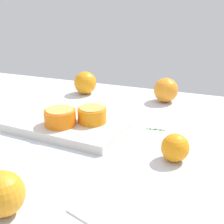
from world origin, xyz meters
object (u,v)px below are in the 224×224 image
object	(u,v)px
orange_half_1	(92,115)
loose_orange_0	(166,90)
loose_orange_2	(175,148)
loose_orange_4	(85,83)
cutting_board	(66,126)
orange_half_0	(60,117)
loose_orange_3	(2,194)

from	to	relation	value
orange_half_1	loose_orange_0	distance (cm)	33.10
loose_orange_2	loose_orange_4	distance (cm)	54.40
loose_orange_2	loose_orange_4	world-z (taller)	loose_orange_4
cutting_board	orange_half_0	xyz separation A→B (cm)	(-0.43, -2.30, 3.39)
loose_orange_2	loose_orange_3	xyz separation A→B (cm)	(-24.89, -28.98, 0.80)
cutting_board	orange_half_1	distance (cm)	7.98
loose_orange_3	orange_half_1	bearing A→B (deg)	89.21
cutting_board	loose_orange_4	xyz separation A→B (cm)	(-8.23, 30.94, 2.88)
cutting_board	loose_orange_0	bearing A→B (deg)	57.01
orange_half_1	loose_orange_4	world-z (taller)	loose_orange_4
loose_orange_0	loose_orange_4	size ratio (longest dim) A/B	1.01
loose_orange_3	loose_orange_4	distance (cm)	68.03
loose_orange_0	loose_orange_2	bearing A→B (deg)	-75.38
cutting_board	orange_half_0	bearing A→B (deg)	-100.51
orange_half_1	loose_orange_3	xyz separation A→B (cm)	(-0.52, -38.02, -0.44)
cutting_board	loose_orange_0	size ratio (longest dim) A/B	3.88
cutting_board	loose_orange_3	distance (cm)	36.19
orange_half_0	loose_orange_4	world-z (taller)	loose_orange_4
cutting_board	loose_orange_2	world-z (taller)	loose_orange_2
orange_half_1	loose_orange_4	size ratio (longest dim) A/B	0.97
orange_half_1	loose_orange_2	size ratio (longest dim) A/B	1.21
cutting_board	loose_orange_3	xyz separation A→B (cm)	(6.30, -35.52, 2.86)
cutting_board	orange_half_1	bearing A→B (deg)	20.08
orange_half_1	loose_orange_0	xyz separation A→B (cm)	(14.21, 29.90, -0.38)
orange_half_1	orange_half_0	bearing A→B (deg)	-146.55
orange_half_0	loose_orange_3	xyz separation A→B (cm)	(6.73, -33.23, -0.54)
cutting_board	loose_orange_2	bearing A→B (deg)	-11.85
loose_orange_4	orange_half_0	bearing A→B (deg)	-76.78
orange_half_1	loose_orange_2	world-z (taller)	orange_half_1
loose_orange_0	loose_orange_3	bearing A→B (deg)	-102.24
orange_half_0	loose_orange_0	size ratio (longest dim) A/B	1.02
cutting_board	loose_orange_2	xyz separation A→B (cm)	(31.19, -6.54, 2.05)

